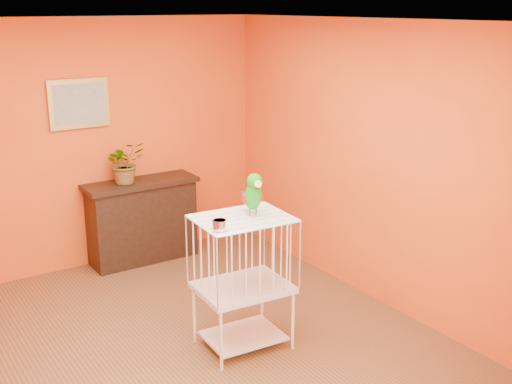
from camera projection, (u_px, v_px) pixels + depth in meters
ground at (186, 354)px, 5.17m from camera, size 4.50×4.50×0.00m
room_shell at (179, 164)px, 4.73m from camera, size 4.50×4.50×4.50m
console_cabinet at (142, 221)px, 6.96m from camera, size 1.21×0.44×0.90m
potted_plant at (125, 167)px, 6.72m from camera, size 0.42×0.46×0.35m
framed_picture at (79, 104)px, 6.46m from camera, size 0.62×0.04×0.50m
birdcage at (243, 281)px, 5.15m from camera, size 0.76×0.60×1.11m
feed_cup at (220, 225)px, 4.71m from camera, size 0.11×0.11×0.07m
parrot at (253, 193)px, 5.01m from camera, size 0.18×0.32×0.35m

